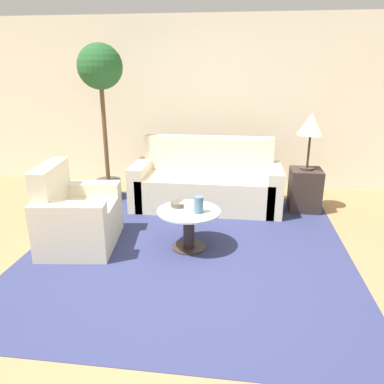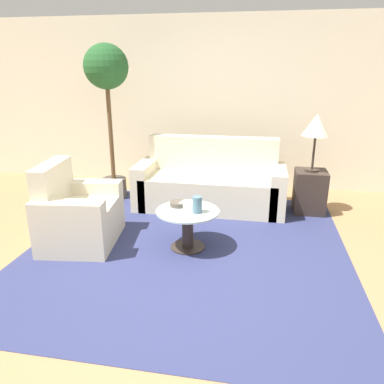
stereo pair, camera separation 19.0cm
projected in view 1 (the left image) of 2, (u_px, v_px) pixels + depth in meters
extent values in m
plane|color=#9E754C|center=(179.00, 281.00, 3.39)|extent=(14.00, 14.00, 0.00)
cube|color=beige|center=(210.00, 104.00, 5.87)|extent=(10.00, 0.06, 2.60)
cube|color=navy|center=(189.00, 247.00, 4.02)|extent=(3.34, 3.49, 0.01)
cube|color=beige|center=(206.00, 192.00, 5.11)|extent=(1.80, 0.79, 0.45)
cube|color=beige|center=(208.00, 169.00, 5.33)|extent=(1.80, 0.18, 0.93)
cube|color=beige|center=(142.00, 184.00, 5.20)|extent=(0.20, 0.79, 0.60)
cube|color=beige|center=(273.00, 189.00, 4.98)|extent=(0.20, 0.79, 0.60)
cube|color=beige|center=(81.00, 225.00, 4.04)|extent=(0.81, 0.79, 0.45)
cube|color=beige|center=(53.00, 206.00, 3.97)|extent=(0.26, 0.72, 0.89)
cube|color=beige|center=(70.00, 233.00, 3.68)|extent=(0.75, 0.29, 0.60)
cube|color=beige|center=(89.00, 207.00, 4.35)|extent=(0.75, 0.29, 0.60)
cylinder|color=#332823|center=(189.00, 247.00, 4.02)|extent=(0.37, 0.37, 0.02)
cylinder|color=#332823|center=(189.00, 230.00, 3.96)|extent=(0.12, 0.12, 0.41)
cylinder|color=#B2C6C6|center=(189.00, 211.00, 3.89)|extent=(0.66, 0.66, 0.02)
cube|color=#332823|center=(305.00, 190.00, 5.02)|extent=(0.40, 0.40, 0.57)
cylinder|color=#332823|center=(307.00, 168.00, 4.92)|extent=(0.18, 0.18, 0.02)
cylinder|color=#332823|center=(309.00, 151.00, 4.85)|extent=(0.03, 0.03, 0.43)
cone|color=beige|center=(311.00, 124.00, 4.74)|extent=(0.34, 0.34, 0.28)
cylinder|color=#3D3833|center=(109.00, 189.00, 5.50)|extent=(0.35, 0.35, 0.29)
cylinder|color=brown|center=(105.00, 132.00, 5.23)|extent=(0.06, 0.06, 1.40)
sphere|color=#235628|center=(100.00, 66.00, 4.96)|extent=(0.60, 0.60, 0.60)
cylinder|color=slate|center=(199.00, 205.00, 3.80)|extent=(0.10, 0.10, 0.17)
cylinder|color=brown|center=(179.00, 204.00, 4.00)|extent=(0.18, 0.18, 0.05)
cube|color=beige|center=(190.00, 205.00, 3.97)|extent=(0.23, 0.20, 0.05)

